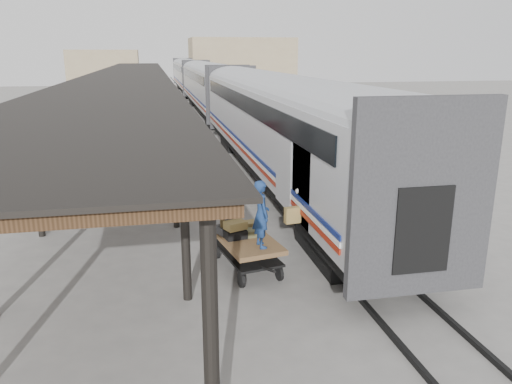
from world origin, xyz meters
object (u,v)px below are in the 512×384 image
object	(u,v)px
baggage_cart	(246,245)
luggage_tug	(164,140)
pedestrian	(130,143)
porter	(261,214)

from	to	relation	value
baggage_cart	luggage_tug	bearing A→B (deg)	85.06
baggage_cart	pedestrian	world-z (taller)	pedestrian
luggage_tug	porter	distance (m)	17.34
porter	baggage_cart	bearing A→B (deg)	14.00
baggage_cart	porter	world-z (taller)	porter
baggage_cart	luggage_tug	distance (m)	16.64
baggage_cart	pedestrian	size ratio (longest dim) A/B	1.51
luggage_tug	porter	size ratio (longest dim) A/B	1.10
luggage_tug	pedestrian	bearing A→B (deg)	-146.90
baggage_cart	porter	size ratio (longest dim) A/B	1.55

